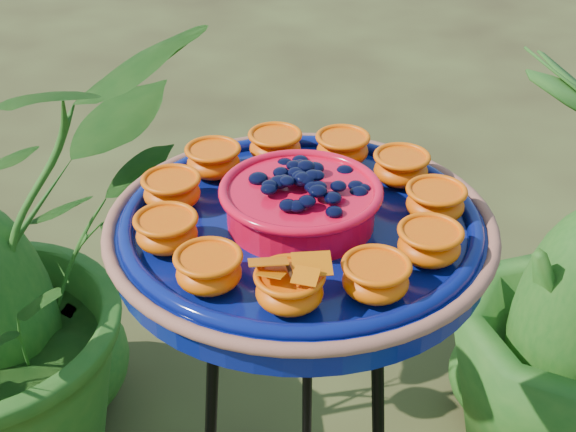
{
  "coord_description": "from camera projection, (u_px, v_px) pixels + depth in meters",
  "views": [
    {
      "loc": [
        0.1,
        -0.69,
        1.46
      ],
      "look_at": [
        0.03,
        0.1,
        0.96
      ],
      "focal_mm": 50.0,
      "sensor_mm": 36.0,
      "label": 1
    }
  ],
  "objects": [
    {
      "name": "feeder_dish",
      "position": [
        301.0,
        223.0,
        0.97
      ],
      "size": [
        0.48,
        0.48,
        0.11
      ],
      "rotation": [
        0.0,
        0.0,
        -0.03
      ],
      "color": "#071159",
      "rests_on": "tripod_stand"
    }
  ]
}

